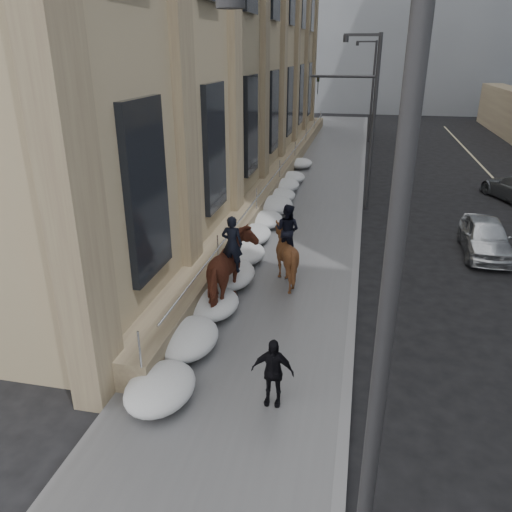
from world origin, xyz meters
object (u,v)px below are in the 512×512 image
at_px(mounted_horse_left, 232,269).
at_px(car_silver, 485,237).
at_px(mounted_horse_right, 285,251).
at_px(pedestrian, 272,372).

distance_m(mounted_horse_left, car_silver, 10.46).
distance_m(mounted_horse_right, pedestrian, 6.29).
xyz_separation_m(mounted_horse_left, pedestrian, (2.02, -4.26, -0.36)).
height_order(pedestrian, car_silver, pedestrian).
bearing_deg(car_silver, mounted_horse_left, -141.22).
distance_m(mounted_horse_left, mounted_horse_right, 2.37).
height_order(mounted_horse_right, pedestrian, mounted_horse_right).
bearing_deg(mounted_horse_right, pedestrian, 114.35).
xyz_separation_m(mounted_horse_left, mounted_horse_right, (1.30, 1.98, -0.08)).
xyz_separation_m(mounted_horse_right, pedestrian, (0.72, -6.25, -0.28)).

